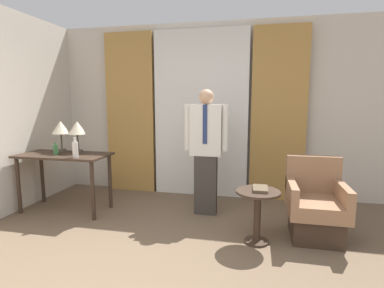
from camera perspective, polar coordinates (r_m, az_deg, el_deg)
The scene contains 13 objects.
wall_back at distance 4.82m, azimuth 1.91°, elevation 6.43°, with size 10.00×0.06×2.70m.
curtain_sheer_center at distance 4.69m, azimuth 1.63°, elevation 5.65°, with size 1.47×0.06×2.58m.
curtain_drape_left at distance 5.04m, azimuth -11.69°, elevation 5.66°, with size 0.80×0.06×2.58m.
curtain_drape_right at distance 4.62m, azimuth 16.16°, elevation 5.29°, with size 0.80×0.06×2.58m.
desk at distance 4.42m, azimuth -23.17°, elevation -3.31°, with size 1.21×0.58×0.79m.
table_lamp_left at distance 4.55m, azimuth -23.73°, elevation 2.69°, with size 0.24×0.24×0.44m.
table_lamp_right at distance 4.40m, azimuth -21.02°, elevation 2.68°, with size 0.24×0.24×0.44m.
bottle_near_edge at distance 4.06m, azimuth -21.35°, elevation -0.92°, with size 0.07×0.07×0.26m.
bottle_by_lamp at distance 4.36m, azimuth -24.54°, elevation -0.99°, with size 0.06×0.06×0.17m.
person at distance 3.92m, azimuth 2.69°, elevation -0.61°, with size 0.58×0.20×1.65m.
armchair at distance 3.64m, azimuth 22.42°, elevation -11.27°, with size 0.60×0.65×0.87m.
side_table at distance 3.30m, azimuth 12.37°, elevation -11.77°, with size 0.46×0.46×0.57m.
book at distance 3.26m, azimuth 12.88°, elevation -8.30°, with size 0.15×0.25×0.03m.
Camera 1 is at (0.86, -1.69, 1.51)m, focal length 28.00 mm.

